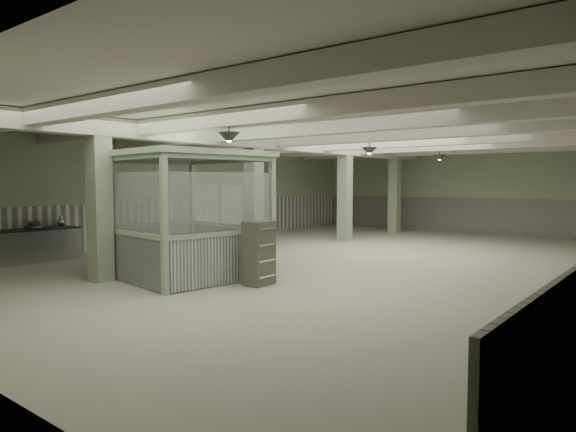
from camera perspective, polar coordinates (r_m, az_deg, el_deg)
The scene contains 26 objects.
floor at distance 14.58m, azimuth 6.20°, elevation -4.86°, with size 20.00×20.00×0.00m, color beige.
ceiling at distance 14.49m, azimuth 6.31°, elevation 9.36°, with size 14.00×20.00×0.02m, color beige.
wall_back at distance 23.49m, azimuth 19.43°, elevation 2.62°, with size 14.00×0.02×3.60m, color #A3B490.
wall_left at distance 19.11m, azimuth -11.79°, elevation 2.54°, with size 0.02×20.00×3.60m, color #A3B490.
wainscot_left at distance 19.14m, azimuth -11.70°, elevation -0.60°, with size 0.05×19.90×1.50m, color white.
wainscot_back at distance 23.51m, azimuth 19.36°, elevation 0.06°, with size 13.90×0.05×1.50m, color white.
girder at distance 15.94m, azimuth -1.39°, elevation 8.08°, with size 0.45×19.90×0.40m, color beige.
beam_a at distance 9.11m, azimuth -20.36°, elevation 11.35°, with size 13.90×0.35×0.32m, color beige.
beam_b at distance 10.61m, azimuth -8.53°, elevation 10.43°, with size 13.90×0.35×0.32m, color beige.
beam_c at distance 12.44m, azimuth 0.05°, elevation 9.48°, with size 13.90×0.35×0.32m, color beige.
beam_d at distance 14.47m, azimuth 6.30°, elevation 8.65°, with size 13.90×0.35×0.32m, color beige.
beam_e at distance 16.63m, azimuth 10.95°, elevation 7.97°, with size 13.90×0.35×0.32m, color beige.
beam_f at distance 18.88m, azimuth 14.51°, elevation 7.41°, with size 13.90×0.35×0.32m, color beige.
beam_g at distance 21.18m, azimuth 17.29°, elevation 6.95°, with size 13.90×0.35×0.32m, color beige.
column_a at distance 11.94m, azimuth -20.22°, elevation 1.71°, with size 0.42×0.42×3.60m, color #99AA89.
column_b at distance 15.15m, azimuth -3.82°, elevation 2.31°, with size 0.42×0.42×3.60m, color #99AA89.
column_c at distance 19.14m, azimuth 6.34°, elevation 2.60°, with size 0.42×0.42×3.60m, color #99AA89.
column_d at distance 22.62m, azimuth 11.76°, elevation 2.72°, with size 0.42×0.42×3.60m, color #99AA89.
pendant_front at distance 10.22m, azimuth -6.58°, elevation 8.62°, with size 0.44×0.44×0.22m, color #2B3A2D.
pendant_mid at distance 14.62m, azimuth 9.02°, elevation 7.13°, with size 0.44×0.44×0.22m, color #2B3A2D.
pendant_back at distance 19.12m, azimuth 16.48°, elevation 6.21°, with size 0.44×0.44×0.22m, color #2B3A2D.
pitcher_far at distance 16.21m, azimuth -23.92°, elevation -0.52°, with size 0.22×0.25×0.32m, color #A9A9AE, non-canonical shape.
veg_colander at distance 15.88m, azimuth -26.37°, elevation -0.87°, with size 0.46×0.46×0.21m, color #414146, non-canonical shape.
walkin_cooler at distance 19.51m, azimuth -8.79°, elevation 0.33°, with size 0.94×2.24×2.05m.
guard_booth at distance 12.19m, azimuth -11.82°, elevation 2.41°, with size 3.95×3.48×2.87m.
filing_cabinet at distance 10.91m, azimuth -3.26°, elevation -4.15°, with size 0.44×0.63×1.36m, color #616453.
Camera 1 is at (7.71, -12.18, 2.18)m, focal length 32.00 mm.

